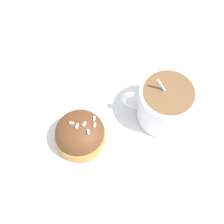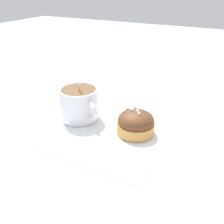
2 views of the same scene
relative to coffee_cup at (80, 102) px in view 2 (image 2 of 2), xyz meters
name	(u,v)px [view 2 (image 2 of 2)]	position (x,y,z in m)	size (l,w,h in m)	color
ground_plane	(107,126)	(-0.07, 0.00, -0.04)	(3.00, 3.00, 0.00)	#B2B2B7
paper_napkin	(107,125)	(-0.07, 0.00, -0.04)	(0.30, 0.31, 0.00)	white
coffee_cup	(80,102)	(0.00, 0.00, 0.00)	(0.11, 0.09, 0.10)	white
frosted_pastry	(136,122)	(-0.14, 0.00, -0.02)	(0.08, 0.08, 0.06)	#D19347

